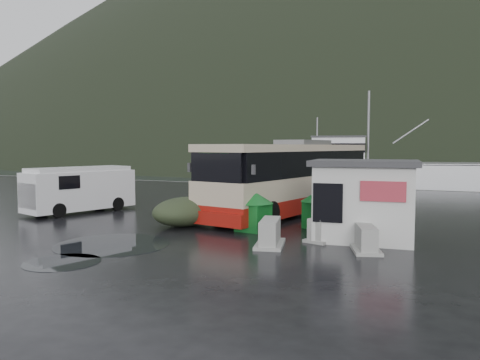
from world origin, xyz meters
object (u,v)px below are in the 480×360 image
at_px(coach_bus, 293,212).
at_px(jersey_barrier_b, 325,240).
at_px(white_van, 81,212).
at_px(fishing_trawler, 399,182).
at_px(waste_bin_left, 253,231).
at_px(waste_bin_right, 320,228).
at_px(dome_tent, 186,226).
at_px(jersey_barrier_a, 270,246).
at_px(ticket_kiosk, 363,240).
at_px(jersey_barrier_c, 365,251).

bearing_deg(coach_bus, jersey_barrier_b, -52.31).
height_order(white_van, fishing_trawler, fishing_trawler).
bearing_deg(waste_bin_left, waste_bin_right, 36.83).
bearing_deg(dome_tent, white_van, 168.60).
relative_size(dome_tent, jersey_barrier_a, 1.72).
bearing_deg(waste_bin_left, ticket_kiosk, -2.18).
relative_size(white_van, jersey_barrier_a, 3.09).
xyz_separation_m(white_van, jersey_barrier_c, (14.45, -3.25, 0.00)).
bearing_deg(jersey_barrier_c, jersey_barrier_b, 142.94).
bearing_deg(coach_bus, dome_tent, -105.88).
xyz_separation_m(white_van, fishing_trawler, (13.08, 26.81, 0.00)).
bearing_deg(waste_bin_right, coach_bus, 120.57).
distance_m(ticket_kiosk, jersey_barrier_b, 1.36).
bearing_deg(jersey_barrier_b, dome_tent, 173.50).
bearing_deg(fishing_trawler, jersey_barrier_b, -103.96).
xyz_separation_m(coach_bus, jersey_barrier_a, (1.61, -7.98, 0.00)).
relative_size(waste_bin_left, ticket_kiosk, 0.44).
relative_size(ticket_kiosk, jersey_barrier_b, 2.17).
height_order(ticket_kiosk, jersey_barrier_b, ticket_kiosk).
height_order(coach_bus, waste_bin_right, coach_bus).
height_order(white_van, jersey_barrier_b, white_van).
xyz_separation_m(white_van, ticket_kiosk, (14.12, -1.51, 0.00)).
xyz_separation_m(waste_bin_left, jersey_barrier_a, (1.54, -2.37, 0.00)).
distance_m(waste_bin_left, jersey_barrier_c, 4.97).
bearing_deg(dome_tent, waste_bin_right, 18.07).
bearing_deg(dome_tent, jersey_barrier_a, -27.12).
distance_m(waste_bin_left, jersey_barrier_b, 3.10).
bearing_deg(jersey_barrier_a, jersey_barrier_c, 8.64).
height_order(coach_bus, jersey_barrier_a, coach_bus).
bearing_deg(fishing_trawler, waste_bin_left, -110.08).
distance_m(ticket_kiosk, jersey_barrier_c, 1.78).
distance_m(coach_bus, ticket_kiosk, 7.21).
xyz_separation_m(white_van, dome_tent, (6.85, -1.38, 0.00)).
bearing_deg(white_van, dome_tent, 5.28).
bearing_deg(waste_bin_right, waste_bin_left, -143.17).
bearing_deg(coach_bus, jersey_barrier_a, -66.89).
relative_size(white_van, dome_tent, 1.79).
bearing_deg(white_van, ticket_kiosk, 10.59).
height_order(waste_bin_right, jersey_barrier_a, waste_bin_right).
distance_m(coach_bus, jersey_barrier_a, 8.14).
distance_m(white_van, waste_bin_left, 9.96).
relative_size(coach_bus, dome_tent, 4.22).
height_order(waste_bin_right, dome_tent, waste_bin_right).
xyz_separation_m(waste_bin_left, waste_bin_right, (2.25, 1.68, 0.00)).
bearing_deg(waste_bin_right, dome_tent, -161.93).
bearing_deg(ticket_kiosk, coach_bus, 121.93).
height_order(jersey_barrier_a, jersey_barrier_b, jersey_barrier_a).
height_order(white_van, ticket_kiosk, ticket_kiosk).
relative_size(jersey_barrier_c, fishing_trawler, 0.07).
xyz_separation_m(jersey_barrier_a, jersey_barrier_c, (3.05, 0.46, 0.00)).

